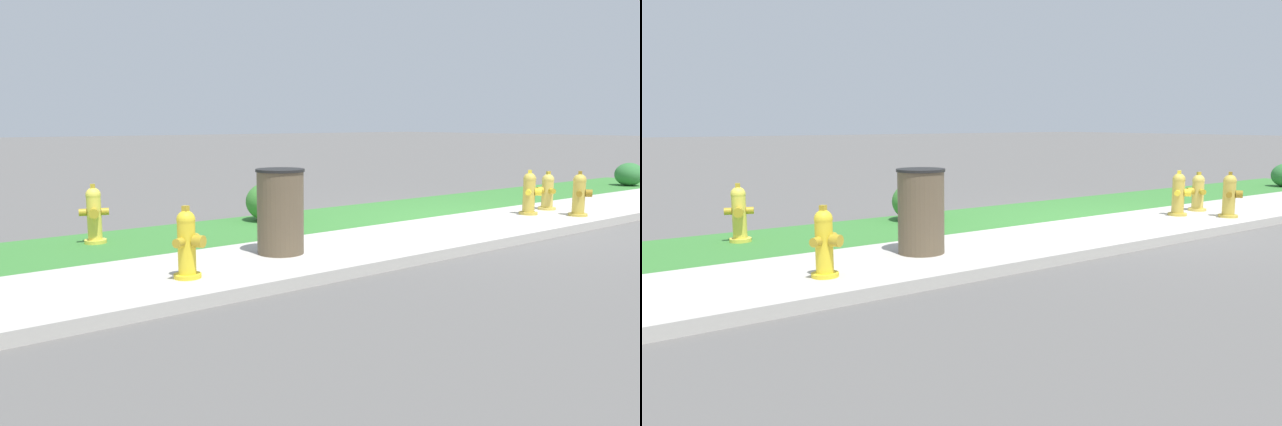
{
  "view_description": "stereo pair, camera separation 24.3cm",
  "coord_description": "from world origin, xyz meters",
  "views": [
    {
      "loc": [
        -7.53,
        -5.58,
        1.51
      ],
      "look_at": [
        -2.9,
        0.35,
        0.4
      ],
      "focal_mm": 35.0,
      "sensor_mm": 36.0,
      "label": 1
    },
    {
      "loc": [
        -7.34,
        -5.73,
        1.51
      ],
      "look_at": [
        -2.9,
        0.35,
        0.4
      ],
      "focal_mm": 35.0,
      "sensor_mm": 36.0,
      "label": 2
    }
  ],
  "objects": [
    {
      "name": "grass_verge",
      "position": [
        0.0,
        1.96,
        0.0
      ],
      "size": [
        18.0,
        1.93,
        0.01
      ],
      "primitive_type": "cube",
      "color": "#387A33",
      "rests_on": "ground"
    },
    {
      "name": "fire_hydrant_by_grass_verge",
      "position": [
        1.8,
        -0.35,
        0.35
      ],
      "size": [
        0.36,
        0.35,
        0.73
      ],
      "rotation": [
        0.0,
        0.0,
        3.68
      ],
      "color": "gold",
      "rests_on": "ground"
    },
    {
      "name": "fire_hydrant_at_driveway",
      "position": [
        -5.05,
        2.16,
        0.36
      ],
      "size": [
        0.36,
        0.33,
        0.74
      ],
      "rotation": [
        0.0,
        0.0,
        2.8
      ],
      "color": "yellow",
      "rests_on": "ground"
    },
    {
      "name": "shrub_bush_far_verge",
      "position": [
        -2.35,
        2.34,
        0.3
      ],
      "size": [
        0.7,
        0.7,
        0.59
      ],
      "color": "#3D7F33",
      "rests_on": "ground"
    },
    {
      "name": "fire_hydrant_mid_block",
      "position": [
        -4.93,
        -0.17,
        0.34
      ],
      "size": [
        0.35,
        0.32,
        0.71
      ],
      "rotation": [
        0.0,
        0.0,
        3.69
      ],
      "color": "yellow",
      "rests_on": "ground"
    },
    {
      "name": "street_curb",
      "position": [
        0.0,
        -1.07,
        0.06
      ],
      "size": [
        18.0,
        0.16,
        0.12
      ],
      "primitive_type": "cube",
      "color": "#BCB7AD",
      "rests_on": "ground"
    },
    {
      "name": "sidewalk_pavement",
      "position": [
        0.0,
        0.0,
        0.01
      ],
      "size": [
        18.0,
        1.99,
        0.01
      ],
      "primitive_type": "cube",
      "color": "#BCB7AD",
      "rests_on": "ground"
    },
    {
      "name": "fire_hydrant_near_corner",
      "position": [
        2.04,
        0.37,
        0.32
      ],
      "size": [
        0.35,
        0.37,
        0.67
      ],
      "rotation": [
        0.0,
        0.0,
        1.1
      ],
      "color": "gold",
      "rests_on": "ground"
    },
    {
      "name": "fire_hydrant_far_end",
      "position": [
        1.31,
        0.23,
        0.35
      ],
      "size": [
        0.37,
        0.35,
        0.73
      ],
      "rotation": [
        0.0,
        0.0,
        3.66
      ],
      "color": "gold",
      "rests_on": "ground"
    },
    {
      "name": "ground_plane",
      "position": [
        0.0,
        0.0,
        0.0
      ],
      "size": [
        120.0,
        120.0,
        0.0
      ],
      "primitive_type": "plane",
      "color": "#5B5956"
    },
    {
      "name": "trash_bin",
      "position": [
        -3.58,
        0.22,
        0.49
      ],
      "size": [
        0.56,
        0.56,
        0.98
      ],
      "color": "brown",
      "rests_on": "ground"
    }
  ]
}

